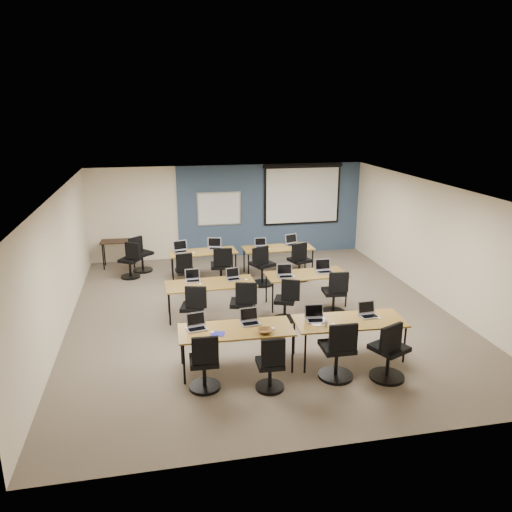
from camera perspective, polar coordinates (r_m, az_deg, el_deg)
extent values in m
cube|color=#6B6354|center=(10.87, 0.56, -6.58)|extent=(8.00, 9.00, 0.02)
cube|color=white|center=(10.11, 0.60, 7.61)|extent=(8.00, 9.00, 0.02)
cube|color=beige|center=(14.71, -3.11, 5.12)|extent=(8.00, 0.04, 2.70)
cube|color=beige|center=(6.39, 9.24, -11.02)|extent=(8.00, 0.04, 2.70)
cube|color=beige|center=(10.37, -21.58, -1.01)|extent=(0.04, 9.00, 2.70)
cube|color=beige|center=(11.88, 19.80, 1.33)|extent=(0.04, 9.00, 2.70)
cube|color=#3D5977|center=(14.91, 1.68, 5.30)|extent=(5.50, 0.04, 2.70)
cube|color=#BABBBB|center=(14.59, -4.25, 5.40)|extent=(1.28, 0.02, 0.98)
cube|color=white|center=(14.58, -4.24, 5.39)|extent=(1.20, 0.02, 0.90)
cube|color=black|center=(15.02, 5.31, 7.06)|extent=(2.32, 0.03, 1.82)
cube|color=white|center=(15.02, 5.31, 6.90)|extent=(2.20, 0.02, 1.62)
cylinder|color=black|center=(14.89, 5.41, 10.24)|extent=(2.40, 0.10, 0.10)
cube|color=brown|center=(8.44, -2.32, -8.43)|extent=(1.92, 0.80, 0.03)
cylinder|color=black|center=(8.22, -8.22, -12.17)|extent=(0.04, 0.04, 0.70)
cylinder|color=black|center=(8.48, 4.20, -11.08)|extent=(0.04, 0.04, 0.70)
cylinder|color=black|center=(8.82, -8.51, -10.07)|extent=(0.04, 0.04, 0.70)
cylinder|color=black|center=(9.06, 3.03, -9.14)|extent=(0.04, 0.04, 0.70)
cube|color=#9C723E|center=(8.91, 10.63, -7.32)|extent=(1.92, 0.80, 0.03)
cylinder|color=black|center=(8.50, 5.63, -11.07)|extent=(0.04, 0.04, 0.70)
cylinder|color=black|center=(9.15, 16.61, -9.62)|extent=(0.04, 0.04, 0.70)
cylinder|color=black|center=(9.08, 4.37, -9.13)|extent=(0.04, 0.04, 0.70)
cylinder|color=black|center=(9.69, 14.75, -7.93)|extent=(0.04, 0.04, 0.70)
cube|color=#A66C43|center=(10.56, -5.22, -3.20)|extent=(1.88, 0.78, 0.03)
cylinder|color=black|center=(10.33, -9.85, -6.02)|extent=(0.04, 0.04, 0.70)
cylinder|color=black|center=(10.51, -0.16, -5.36)|extent=(0.04, 0.04, 0.70)
cylinder|color=black|center=(10.95, -9.97, -4.70)|extent=(0.04, 0.04, 0.70)
cylinder|color=black|center=(11.11, -0.84, -4.10)|extent=(0.04, 0.04, 0.70)
cube|color=#956040|center=(11.16, 5.76, -2.10)|extent=(1.80, 0.75, 0.03)
cylinder|color=black|center=(10.79, 1.92, -4.77)|extent=(0.04, 0.04, 0.70)
cylinder|color=black|center=(11.28, 10.28, -4.07)|extent=(0.04, 0.04, 0.70)
cylinder|color=black|center=(11.36, 1.18, -3.63)|extent=(0.04, 0.04, 0.70)
cylinder|color=black|center=(11.83, 9.16, -3.02)|extent=(0.04, 0.04, 0.70)
cube|color=brown|center=(12.87, -6.06, 0.45)|extent=(1.72, 0.71, 0.03)
cylinder|color=black|center=(12.65, -9.47, -1.71)|extent=(0.04, 0.04, 0.70)
cylinder|color=black|center=(12.79, -2.32, -1.28)|extent=(0.04, 0.04, 0.70)
cylinder|color=black|center=(13.22, -9.58, -0.91)|extent=(0.04, 0.04, 0.70)
cylinder|color=black|center=(13.35, -2.74, -0.51)|extent=(0.04, 0.04, 0.70)
cube|color=brown|center=(13.18, 2.54, 0.92)|extent=(1.84, 0.77, 0.03)
cylinder|color=black|center=(12.81, -0.86, -1.25)|extent=(0.04, 0.04, 0.70)
cylinder|color=black|center=(13.22, 6.47, -0.78)|extent=(0.04, 0.04, 0.70)
cylinder|color=black|center=(13.42, -1.38, -0.41)|extent=(0.04, 0.04, 0.70)
cylinder|color=black|center=(13.81, 5.65, 0.01)|extent=(0.04, 0.04, 0.70)
cube|color=#A4A3B1|center=(8.46, -6.78, -8.29)|extent=(0.33, 0.24, 0.02)
cube|color=black|center=(8.43, -6.77, -8.27)|extent=(0.28, 0.14, 0.00)
cube|color=#A4A3B1|center=(8.52, -6.89, -7.16)|extent=(0.33, 0.06, 0.23)
cube|color=black|center=(8.52, -6.88, -7.18)|extent=(0.29, 0.04, 0.19)
ellipsoid|color=white|center=(8.32, -5.03, -8.66)|extent=(0.08, 0.10, 0.03)
cylinder|color=black|center=(8.24, -5.87, -14.62)|extent=(0.50, 0.50, 0.05)
cylinder|color=black|center=(8.14, -5.91, -13.43)|extent=(0.06, 0.06, 0.44)
cube|color=black|center=(8.01, -5.97, -11.81)|extent=(0.44, 0.44, 0.08)
cube|color=black|center=(7.70, -5.83, -10.69)|extent=(0.41, 0.06, 0.44)
cube|color=silver|center=(8.60, -0.64, -7.73)|extent=(0.32, 0.24, 0.02)
cube|color=black|center=(8.57, -0.62, -7.71)|extent=(0.27, 0.14, 0.00)
cube|color=silver|center=(8.66, -0.81, -6.64)|extent=(0.32, 0.06, 0.22)
cube|color=black|center=(8.65, -0.80, -6.66)|extent=(0.28, 0.04, 0.18)
ellipsoid|color=white|center=(8.43, 1.97, -8.26)|extent=(0.07, 0.10, 0.03)
cylinder|color=black|center=(8.19, 1.58, -14.73)|extent=(0.46, 0.46, 0.05)
cylinder|color=black|center=(8.10, 1.59, -13.66)|extent=(0.06, 0.06, 0.41)
cube|color=black|center=(7.98, 1.61, -12.15)|extent=(0.41, 0.41, 0.08)
cube|color=black|center=(7.69, 1.98, -10.97)|extent=(0.37, 0.06, 0.44)
cube|color=#B0B0B0|center=(8.77, 6.89, -7.33)|extent=(0.34, 0.24, 0.02)
cube|color=black|center=(8.75, 6.93, -7.31)|extent=(0.28, 0.14, 0.00)
cube|color=#B0B0B0|center=(8.84, 6.65, -6.24)|extent=(0.34, 0.06, 0.23)
cube|color=black|center=(8.83, 6.66, -6.26)|extent=(0.29, 0.04, 0.19)
ellipsoid|color=white|center=(8.68, 8.82, -7.70)|extent=(0.08, 0.11, 0.03)
cylinder|color=black|center=(8.59, 9.08, -13.33)|extent=(0.57, 0.57, 0.05)
cylinder|color=black|center=(8.48, 9.15, -11.99)|extent=(0.06, 0.06, 0.51)
cube|color=black|center=(8.35, 9.24, -10.22)|extent=(0.51, 0.51, 0.08)
cube|color=black|center=(8.03, 9.94, -9.16)|extent=(0.46, 0.06, 0.44)
cube|color=silver|center=(9.10, 12.79, -6.74)|extent=(0.32, 0.23, 0.02)
cube|color=black|center=(9.08, 12.85, -6.72)|extent=(0.27, 0.14, 0.00)
cube|color=silver|center=(9.16, 12.52, -5.73)|extent=(0.32, 0.06, 0.22)
cube|color=black|center=(9.15, 12.54, -5.74)|extent=(0.28, 0.04, 0.18)
ellipsoid|color=white|center=(9.07, 13.91, -6.91)|extent=(0.07, 0.10, 0.03)
cylinder|color=black|center=(8.74, 14.71, -13.17)|extent=(0.57, 0.57, 0.05)
cylinder|color=black|center=(8.63, 14.82, -11.85)|extent=(0.06, 0.06, 0.51)
cube|color=black|center=(8.49, 14.97, -10.11)|extent=(0.51, 0.51, 0.08)
cube|color=black|center=(8.16, 15.17, -9.07)|extent=(0.46, 0.06, 0.44)
cube|color=silver|center=(10.70, -7.21, -2.85)|extent=(0.31, 0.23, 0.02)
cube|color=black|center=(10.67, -7.21, -2.83)|extent=(0.27, 0.13, 0.00)
cube|color=silver|center=(10.77, -7.29, -2.03)|extent=(0.31, 0.06, 0.22)
cube|color=black|center=(10.77, -7.29, -2.04)|extent=(0.28, 0.04, 0.18)
ellipsoid|color=white|center=(10.50, -6.37, -3.20)|extent=(0.06, 0.09, 0.03)
cylinder|color=black|center=(10.19, -7.13, -8.23)|extent=(0.51, 0.51, 0.05)
cylinder|color=black|center=(10.11, -7.17, -7.19)|extent=(0.06, 0.06, 0.45)
cube|color=black|center=(10.00, -7.22, -5.80)|extent=(0.45, 0.45, 0.08)
cube|color=black|center=(9.72, -6.89, -4.70)|extent=(0.41, 0.06, 0.44)
cube|color=#A9A9A9|center=(10.73, -2.58, -2.67)|extent=(0.30, 0.22, 0.02)
cube|color=black|center=(10.71, -2.56, -2.65)|extent=(0.25, 0.13, 0.00)
cube|color=#A9A9A9|center=(10.80, -2.69, -1.89)|extent=(0.30, 0.06, 0.21)
cube|color=black|center=(10.80, -2.68, -1.90)|extent=(0.26, 0.04, 0.17)
ellipsoid|color=white|center=(10.70, -1.13, -2.70)|extent=(0.09, 0.11, 0.03)
cylinder|color=black|center=(10.28, -1.59, -7.87)|extent=(0.53, 0.53, 0.05)
cylinder|color=black|center=(10.19, -1.60, -6.80)|extent=(0.06, 0.06, 0.47)
cube|color=black|center=(10.09, -1.61, -5.38)|extent=(0.47, 0.47, 0.08)
cube|color=black|center=(9.80, -1.12, -4.29)|extent=(0.42, 0.06, 0.44)
cube|color=#A4A4AD|center=(10.90, 3.45, -2.38)|extent=(0.34, 0.25, 0.02)
cube|color=black|center=(10.87, 3.48, -2.35)|extent=(0.29, 0.15, 0.00)
cube|color=#A4A4AD|center=(10.98, 3.28, -1.51)|extent=(0.34, 0.06, 0.24)
cube|color=black|center=(10.97, 3.29, -1.52)|extent=(0.30, 0.05, 0.19)
ellipsoid|color=white|center=(10.92, 4.32, -2.34)|extent=(0.08, 0.11, 0.03)
cylinder|color=black|center=(10.56, 3.28, -7.19)|extent=(0.46, 0.46, 0.05)
cylinder|color=black|center=(10.49, 3.30, -6.29)|extent=(0.06, 0.06, 0.41)
cube|color=black|center=(10.39, 3.32, -5.04)|extent=(0.41, 0.41, 0.08)
cube|color=black|center=(10.15, 3.98, -3.90)|extent=(0.38, 0.06, 0.44)
cube|color=silver|center=(11.29, 7.86, -1.82)|extent=(0.36, 0.26, 0.02)
cube|color=black|center=(11.27, 7.90, -1.80)|extent=(0.31, 0.15, 0.00)
cube|color=silver|center=(11.37, 7.65, -0.95)|extent=(0.36, 0.07, 0.25)
cube|color=black|center=(11.36, 7.67, -0.96)|extent=(0.32, 0.05, 0.20)
ellipsoid|color=white|center=(11.12, 8.67, -2.15)|extent=(0.08, 0.11, 0.04)
cylinder|color=black|center=(11.02, 8.79, -6.32)|extent=(0.51, 0.51, 0.05)
cylinder|color=black|center=(10.94, 8.84, -5.35)|extent=(0.06, 0.06, 0.45)
cube|color=black|center=(10.85, 8.90, -4.04)|extent=(0.45, 0.45, 0.08)
cube|color=black|center=(10.57, 9.44, -3.00)|extent=(0.41, 0.06, 0.44)
cube|color=#B8B8B9|center=(12.88, -8.61, 0.49)|extent=(0.36, 0.26, 0.02)
cube|color=black|center=(12.86, -8.61, 0.52)|extent=(0.30, 0.15, 0.00)
cube|color=#B8B8B9|center=(12.98, -8.67, 1.24)|extent=(0.36, 0.07, 0.25)
cube|color=black|center=(12.98, -8.67, 1.23)|extent=(0.32, 0.05, 0.20)
ellipsoid|color=white|center=(12.77, -7.14, 0.41)|extent=(0.07, 0.10, 0.04)
cylinder|color=black|center=(12.38, -7.98, -3.66)|extent=(0.48, 0.48, 0.05)
cylinder|color=black|center=(12.31, -8.02, -2.84)|extent=(0.06, 0.06, 0.43)
cube|color=black|center=(12.23, -8.06, -1.72)|extent=(0.43, 0.43, 0.08)
cube|color=black|center=(11.96, -8.21, -0.74)|extent=(0.39, 0.06, 0.44)
cube|color=#ADADB3|center=(13.07, -4.68, 0.85)|extent=(0.36, 0.26, 0.02)
cube|color=black|center=(13.04, -4.67, 0.88)|extent=(0.30, 0.15, 0.00)
cube|color=#ADADB3|center=(13.17, -4.77, 1.59)|extent=(0.36, 0.07, 0.25)
cube|color=black|center=(13.16, -4.76, 1.58)|extent=(0.32, 0.05, 0.20)
ellipsoid|color=white|center=(12.96, -3.10, 0.75)|extent=(0.07, 0.10, 0.03)
cylinder|color=black|center=(12.51, -3.99, -3.31)|extent=(0.56, 0.56, 0.05)
cylinder|color=black|center=(12.43, -4.01, -2.35)|extent=(0.06, 0.06, 0.50)
cube|color=black|center=(12.34, -4.03, -1.09)|extent=(0.50, 0.50, 0.08)
cube|color=black|center=(12.05, -3.82, -0.14)|extent=(0.45, 0.06, 0.44)
cube|color=#BCBCC1|center=(13.15, 0.62, 1.02)|extent=(0.31, 0.22, 0.02)
cube|color=black|center=(13.13, 0.64, 1.04)|extent=(0.26, 0.13, 0.00)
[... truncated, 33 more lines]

